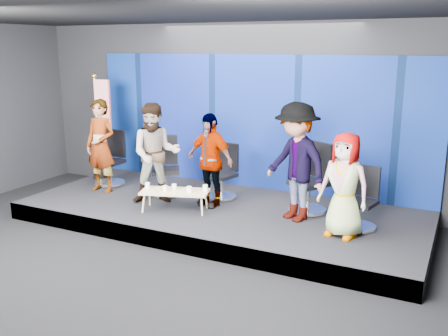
{
  "coord_description": "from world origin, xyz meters",
  "views": [
    {
      "loc": [
        3.79,
        -4.98,
        3.06
      ],
      "look_at": [
        0.12,
        2.4,
        1.04
      ],
      "focal_mm": 40.0,
      "sensor_mm": 36.0,
      "label": 1
    }
  ],
  "objects_px": {
    "chair_a": "(111,167)",
    "chair_e": "(361,208)",
    "panelist_a": "(101,146)",
    "panelist_b": "(156,154)",
    "chair_b": "(166,176)",
    "mug_c": "(174,187)",
    "panelist_d": "(296,162)",
    "mug_b": "(165,188)",
    "mug_e": "(205,188)",
    "mug_a": "(147,185)",
    "chair_d": "(311,189)",
    "panelist_c": "(210,160)",
    "coffee_table": "(175,192)",
    "mug_d": "(189,189)",
    "flag_stand": "(101,124)",
    "chair_c": "(223,180)",
    "panelist_e": "(344,185)"
  },
  "relations": [
    {
      "from": "panelist_e",
      "to": "mug_c",
      "type": "bearing_deg",
      "value": -167.08
    },
    {
      "from": "chair_b",
      "to": "mug_e",
      "type": "xyz_separation_m",
      "value": [
        1.13,
        -0.52,
        0.04
      ]
    },
    {
      "from": "chair_a",
      "to": "flag_stand",
      "type": "distance_m",
      "value": 0.94
    },
    {
      "from": "chair_c",
      "to": "mug_b",
      "type": "bearing_deg",
      "value": -103.26
    },
    {
      "from": "panelist_a",
      "to": "chair_e",
      "type": "distance_m",
      "value": 4.96
    },
    {
      "from": "panelist_d",
      "to": "chair_e",
      "type": "distance_m",
      "value": 1.23
    },
    {
      "from": "chair_d",
      "to": "panelist_d",
      "type": "relative_size",
      "value": 0.62
    },
    {
      "from": "chair_a",
      "to": "chair_e",
      "type": "relative_size",
      "value": 1.14
    },
    {
      "from": "mug_e",
      "to": "mug_b",
      "type": "bearing_deg",
      "value": -151.4
    },
    {
      "from": "chair_b",
      "to": "coffee_table",
      "type": "distance_m",
      "value": 1.01
    },
    {
      "from": "panelist_a",
      "to": "mug_e",
      "type": "distance_m",
      "value": 2.41
    },
    {
      "from": "chair_b",
      "to": "mug_c",
      "type": "distance_m",
      "value": 0.92
    },
    {
      "from": "panelist_d",
      "to": "coffee_table",
      "type": "distance_m",
      "value": 2.13
    },
    {
      "from": "chair_b",
      "to": "chair_e",
      "type": "distance_m",
      "value": 3.7
    },
    {
      "from": "coffee_table",
      "to": "mug_c",
      "type": "relative_size",
      "value": 13.29
    },
    {
      "from": "chair_a",
      "to": "chair_c",
      "type": "relative_size",
      "value": 1.09
    },
    {
      "from": "chair_c",
      "to": "chair_e",
      "type": "xyz_separation_m",
      "value": [
        2.62,
        -0.47,
        -0.02
      ]
    },
    {
      "from": "chair_c",
      "to": "mug_c",
      "type": "height_order",
      "value": "chair_c"
    },
    {
      "from": "panelist_a",
      "to": "mug_a",
      "type": "height_order",
      "value": "panelist_a"
    },
    {
      "from": "chair_d",
      "to": "mug_e",
      "type": "relative_size",
      "value": 11.79
    },
    {
      "from": "panelist_a",
      "to": "panelist_c",
      "type": "bearing_deg",
      "value": 4.17
    },
    {
      "from": "coffee_table",
      "to": "mug_b",
      "type": "relative_size",
      "value": 13.19
    },
    {
      "from": "chair_c",
      "to": "panelist_c",
      "type": "xyz_separation_m",
      "value": [
        -0.01,
        -0.5,
        0.49
      ]
    },
    {
      "from": "chair_b",
      "to": "mug_b",
      "type": "distance_m",
      "value": 1.0
    },
    {
      "from": "mug_a",
      "to": "mug_c",
      "type": "bearing_deg",
      "value": 17.66
    },
    {
      "from": "panelist_a",
      "to": "panelist_b",
      "type": "bearing_deg",
      "value": -4.87
    },
    {
      "from": "mug_b",
      "to": "mug_d",
      "type": "bearing_deg",
      "value": 15.92
    },
    {
      "from": "panelist_d",
      "to": "coffee_table",
      "type": "xyz_separation_m",
      "value": [
        -1.98,
        -0.49,
        -0.63
      ]
    },
    {
      "from": "chair_a",
      "to": "chair_b",
      "type": "bearing_deg",
      "value": -4.03
    },
    {
      "from": "panelist_e",
      "to": "mug_c",
      "type": "relative_size",
      "value": 16.71
    },
    {
      "from": "chair_b",
      "to": "chair_d",
      "type": "distance_m",
      "value": 2.77
    },
    {
      "from": "mug_d",
      "to": "flag_stand",
      "type": "bearing_deg",
      "value": 158.1
    },
    {
      "from": "chair_e",
      "to": "mug_c",
      "type": "relative_size",
      "value": 10.32
    },
    {
      "from": "flag_stand",
      "to": "chair_a",
      "type": "bearing_deg",
      "value": -36.02
    },
    {
      "from": "chair_b",
      "to": "coffee_table",
      "type": "height_order",
      "value": "chair_b"
    },
    {
      "from": "chair_b",
      "to": "flag_stand",
      "type": "distance_m",
      "value": 2.02
    },
    {
      "from": "chair_e",
      "to": "panelist_e",
      "type": "relative_size",
      "value": 0.62
    },
    {
      "from": "chair_d",
      "to": "panelist_c",
      "type": "bearing_deg",
      "value": -136.48
    },
    {
      "from": "chair_a",
      "to": "chair_d",
      "type": "height_order",
      "value": "chair_d"
    },
    {
      "from": "panelist_d",
      "to": "mug_d",
      "type": "height_order",
      "value": "panelist_d"
    },
    {
      "from": "mug_a",
      "to": "mug_d",
      "type": "height_order",
      "value": "mug_d"
    },
    {
      "from": "chair_c",
      "to": "mug_e",
      "type": "distance_m",
      "value": 0.81
    },
    {
      "from": "panelist_a",
      "to": "mug_d",
      "type": "relative_size",
      "value": 17.58
    },
    {
      "from": "mug_a",
      "to": "mug_e",
      "type": "bearing_deg",
      "value": 17.88
    },
    {
      "from": "chair_c",
      "to": "mug_e",
      "type": "xyz_separation_m",
      "value": [
        0.06,
        -0.8,
        0.07
      ]
    },
    {
      "from": "panelist_a",
      "to": "panelist_b",
      "type": "relative_size",
      "value": 0.99
    },
    {
      "from": "panelist_c",
      "to": "mug_b",
      "type": "height_order",
      "value": "panelist_c"
    },
    {
      "from": "chair_d",
      "to": "mug_d",
      "type": "xyz_separation_m",
      "value": [
        -1.82,
        -0.96,
        0.02
      ]
    },
    {
      "from": "mug_c",
      "to": "mug_e",
      "type": "relative_size",
      "value": 0.93
    },
    {
      "from": "chair_a",
      "to": "coffee_table",
      "type": "distance_m",
      "value": 2.24
    }
  ]
}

